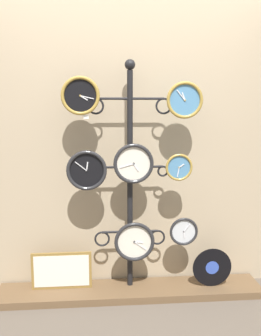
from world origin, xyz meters
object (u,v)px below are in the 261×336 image
clock_top_right (185,100)px  clock_bottom_center (134,242)px  clock_middle_left (87,170)px  clock_middle_center (134,164)px  picture_frame (62,271)px  clock_top_left (80,96)px  clock_bottom_right (184,231)px  clock_middle_right (179,167)px  vinyl_record (212,268)px  display_stand (130,203)px

clock_top_right → clock_bottom_center: bearing=-177.5°
clock_top_right → clock_bottom_center: size_ratio=0.88×
clock_top_right → clock_middle_left: bearing=-178.8°
clock_middle_center → clock_bottom_center: size_ratio=0.97×
clock_middle_left → picture_frame: clock_middle_left is taller
clock_top_left → clock_bottom_center: (0.41, -0.01, -1.16)m
clock_bottom_right → picture_frame: 1.06m
clock_top_right → clock_bottom_right: (0.02, 0.01, -1.07)m
clock_middle_center → clock_top_left: bearing=179.7°
clock_middle_center → clock_middle_right: clock_middle_center is taller
clock_top_left → clock_bottom_right: clock_top_left is taller
clock_middle_center → clock_bottom_right: bearing=2.7°
vinyl_record → clock_bottom_right: bearing=176.6°
vinyl_record → picture_frame: (-1.25, 0.07, -0.01)m
clock_top_left → clock_middle_center: (0.40, -0.00, -0.52)m
display_stand → clock_middle_center: size_ratio=6.04×
clock_bottom_center → clock_middle_right: bearing=1.0°
clock_bottom_center → vinyl_record: 0.70m
display_stand → clock_top_left: (-0.38, -0.09, 0.87)m
display_stand → picture_frame: display_stand is taller
clock_middle_right → clock_top_right: bearing=16.3°
display_stand → clock_top_right: size_ratio=6.69×
clock_middle_left → clock_bottom_right: bearing=2.3°
clock_top_left → clock_bottom_right: 1.37m
clock_bottom_center → clock_bottom_right: (0.41, 0.03, 0.06)m
clock_middle_left → vinyl_record: (1.03, 0.02, -0.85)m
clock_bottom_center → clock_bottom_right: size_ratio=1.39×
clock_bottom_center → picture_frame: size_ratio=0.66×
display_stand → clock_bottom_right: display_stand is taller
clock_top_left → picture_frame: size_ratio=0.60×
clock_middle_left → clock_middle_right: 0.73m
clock_middle_right → clock_bottom_center: 0.70m
clock_bottom_right → clock_middle_left: bearing=-177.7°
clock_bottom_right → display_stand: bearing=170.1°
vinyl_record → picture_frame: 1.26m
vinyl_record → display_stand: bearing=172.4°
clock_middle_center → clock_bottom_right: 0.71m
display_stand → clock_bottom_center: size_ratio=5.87×
clock_middle_left → clock_top_right: bearing=1.2°
clock_middle_center → clock_bottom_right: clock_middle_center is taller
display_stand → clock_bottom_right: (0.44, -0.08, -0.23)m
clock_top_left → vinyl_record: (1.07, 0.00, -1.42)m
clock_middle_center → clock_middle_right: 0.36m
clock_bottom_center → clock_middle_center: bearing=121.7°
clock_top_right → clock_bottom_right: clock_top_right is taller
display_stand → clock_bottom_right: size_ratio=8.15×
clock_top_right → picture_frame: 1.71m
clock_bottom_center → display_stand: bearing=104.1°
clock_bottom_center → picture_frame: bearing=171.7°
clock_top_left → clock_top_right: (0.80, 0.00, -0.03)m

